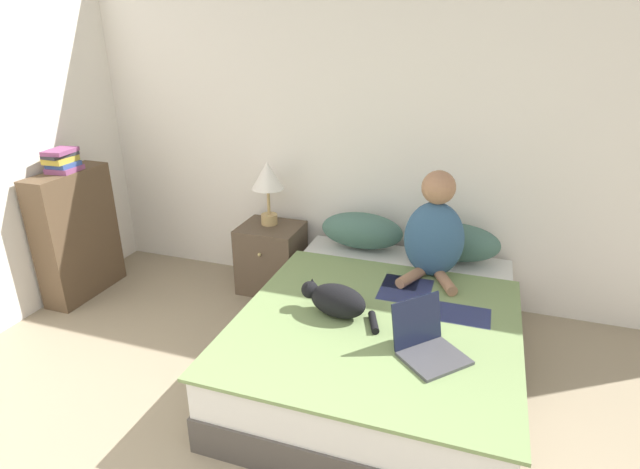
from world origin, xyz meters
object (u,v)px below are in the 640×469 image
at_px(pillow_far, 455,242).
at_px(bookshelf, 77,234).
at_px(table_lamp, 268,180).
at_px(pillow_near, 362,231).
at_px(laptop_open, 428,345).
at_px(person_sitting, 434,232).
at_px(bed, 381,338).
at_px(cat_tabby, 336,300).
at_px(nightstand, 272,257).
at_px(book_stack_top, 62,161).

distance_m(pillow_far, bookshelf, 2.87).
relative_size(pillow_far, table_lamp, 1.22).
xyz_separation_m(pillow_near, laptop_open, (0.65, -1.20, -0.08)).
xyz_separation_m(pillow_near, person_sitting, (0.56, -0.31, 0.18)).
distance_m(person_sitting, bookshelf, 2.71).
bearing_deg(bed, cat_tabby, -142.50).
bearing_deg(nightstand, cat_tabby, -48.69).
bearing_deg(bed, person_sitting, 66.76).
bearing_deg(pillow_near, pillow_far, 0.00).
bearing_deg(pillow_far, person_sitting, -112.07).
xyz_separation_m(table_lamp, bookshelf, (-1.37, -0.59, -0.41)).
bearing_deg(book_stack_top, cat_tabby, -10.11).
relative_size(pillow_near, table_lamp, 1.22).
xyz_separation_m(bed, pillow_near, (-0.34, 0.81, 0.36)).
relative_size(pillow_far, bookshelf, 0.61).
height_order(person_sitting, cat_tabby, person_sitting).
height_order(bed, book_stack_top, book_stack_top).
xyz_separation_m(bed, nightstand, (-1.07, 0.77, 0.05)).
bearing_deg(book_stack_top, nightstand, 21.50).
bearing_deg(bookshelf, pillow_near, 15.55).
bearing_deg(table_lamp, bookshelf, -156.73).
height_order(bookshelf, book_stack_top, book_stack_top).
bearing_deg(bookshelf, book_stack_top, -44.26).
relative_size(nightstand, table_lamp, 1.08).
relative_size(pillow_near, bookshelf, 0.61).
distance_m(bed, cat_tabby, 0.44).
bearing_deg(bed, pillow_near, 112.84).
bearing_deg(table_lamp, book_stack_top, -156.63).
xyz_separation_m(pillow_far, table_lamp, (-1.43, -0.00, 0.33)).
xyz_separation_m(person_sitting, cat_tabby, (-0.45, -0.68, -0.21)).
bearing_deg(pillow_near, cat_tabby, -84.02).
distance_m(person_sitting, nightstand, 1.40).
bearing_deg(book_stack_top, pillow_near, 15.61).
bearing_deg(bed, pillow_far, 67.20).
distance_m(pillow_near, nightstand, 0.79).
bearing_deg(bookshelf, table_lamp, 23.27).
distance_m(pillow_near, pillow_far, 0.68).
relative_size(pillow_far, book_stack_top, 2.47).
bearing_deg(nightstand, pillow_near, 3.43).
relative_size(pillow_far, nightstand, 1.14).
distance_m(pillow_near, bookshelf, 2.21).
height_order(pillow_far, laptop_open, pillow_far).
relative_size(pillow_near, laptop_open, 1.44).
bearing_deg(book_stack_top, pillow_far, 11.95).
bearing_deg(cat_tabby, book_stack_top, 0.16).
bearing_deg(person_sitting, bed, -113.24).
xyz_separation_m(laptop_open, table_lamp, (-1.41, 1.20, 0.40)).
xyz_separation_m(nightstand, bookshelf, (-1.40, -0.55, 0.23)).
bearing_deg(book_stack_top, laptop_open, -12.39).
bearing_deg(bookshelf, person_sitting, 6.05).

